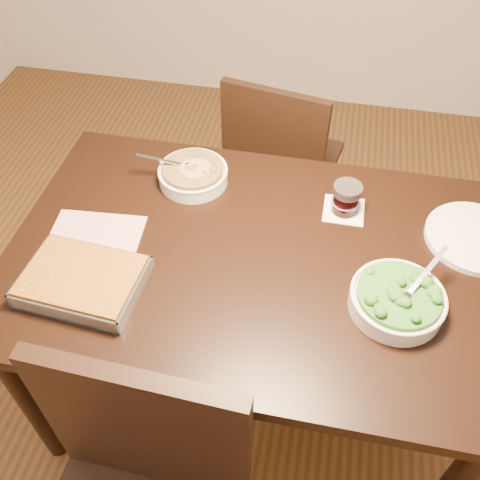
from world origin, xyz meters
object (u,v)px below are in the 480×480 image
Objects in this scene: broccoli_bowl at (397,300)px; baking_dish at (83,281)px; stew_bowl at (193,174)px; wine_tumbler at (346,198)px; table at (256,277)px; chair_far at (280,160)px; dinner_plate at (475,238)px.

baking_dish is at bearing -173.14° from broccoli_bowl.
stew_bowl is at bearing 149.52° from broccoli_bowl.
broccoli_bowl is at bearing 11.15° from baking_dish.
stew_bowl is 2.57× the size of wine_tumbler.
stew_bowl reaches higher than baking_dish.
wine_tumbler is at bearing 45.38° from table.
chair_far is at bearing 65.94° from stew_bowl.
dinner_plate is 0.32× the size of chair_far.
stew_bowl is 0.95× the size of broccoli_bowl.
wine_tumbler is 0.11× the size of chair_far.
wine_tumbler is at bearing 127.21° from chair_far.
baking_dish reaches higher than dinner_plate.
dinner_plate is (0.22, 0.28, -0.02)m from broccoli_bowl.
broccoli_bowl reaches higher than table.
baking_dish is at bearing -110.41° from stew_bowl.
wine_tumbler is (0.23, 0.23, 0.15)m from table.
baking_dish is 3.42× the size of wine_tumbler.
wine_tumbler is at bearing -4.81° from stew_bowl.
wine_tumbler is (-0.15, 0.33, 0.02)m from broccoli_bowl.
table is at bearing -134.62° from wine_tumbler.
broccoli_bowl is (0.63, -0.37, 0.00)m from stew_bowl.
stew_bowl is 0.73m from broccoli_bowl.
baking_dish is 1.08m from chair_far.
stew_bowl reaches higher than dinner_plate.
baking_dish is (-0.17, -0.47, -0.00)m from stew_bowl.
broccoli_bowl reaches higher than baking_dish.
dinner_plate is at bearing 24.63° from baking_dish.
wine_tumbler is 0.34× the size of dinner_plate.
broccoli_bowl is 0.29× the size of chair_far.
table is 0.41m from broccoli_bowl.
chair_far is (-0.26, 0.53, -0.32)m from wine_tumbler.
dinner_plate is (1.03, 0.38, -0.02)m from baking_dish.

